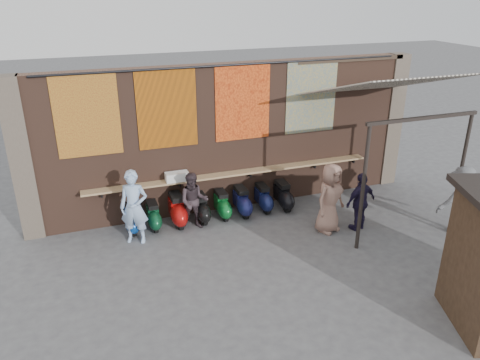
{
  "coord_description": "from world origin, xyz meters",
  "views": [
    {
      "loc": [
        -3.82,
        -8.82,
        5.87
      ],
      "look_at": [
        -0.23,
        1.2,
        1.39
      ],
      "focal_mm": 35.0,
      "sensor_mm": 36.0,
      "label": 1
    }
  ],
  "objects_px": {
    "shelf_box": "(177,177)",
    "scooter_stool_0": "(132,219)",
    "scooter_stool_5": "(242,202)",
    "scooter_stool_6": "(263,198)",
    "scooter_stool_1": "(153,216)",
    "shopper_navy": "(361,202)",
    "scooter_stool_2": "(177,210)",
    "shopper_tan": "(330,198)",
    "scooter_stool_7": "(283,196)",
    "scooter_stool_3": "(201,208)",
    "scooter_stool_4": "(222,205)",
    "diner_left": "(134,207)",
    "shopper_grey": "(460,200)",
    "diner_right": "(194,201)"
  },
  "relations": [
    {
      "from": "shelf_box",
      "to": "scooter_stool_0",
      "type": "relative_size",
      "value": 0.8
    },
    {
      "from": "scooter_stool_5",
      "to": "scooter_stool_6",
      "type": "bearing_deg",
      "value": 5.55
    },
    {
      "from": "scooter_stool_1",
      "to": "shopper_navy",
      "type": "distance_m",
      "value": 5.3
    },
    {
      "from": "scooter_stool_0",
      "to": "scooter_stool_2",
      "type": "height_order",
      "value": "scooter_stool_2"
    },
    {
      "from": "scooter_stool_1",
      "to": "shopper_tan",
      "type": "height_order",
      "value": "shopper_tan"
    },
    {
      "from": "scooter_stool_1",
      "to": "scooter_stool_7",
      "type": "relative_size",
      "value": 0.91
    },
    {
      "from": "scooter_stool_3",
      "to": "scooter_stool_1",
      "type": "bearing_deg",
      "value": 178.95
    },
    {
      "from": "scooter_stool_5",
      "to": "shopper_navy",
      "type": "bearing_deg",
      "value": -34.7
    },
    {
      "from": "shelf_box",
      "to": "scooter_stool_4",
      "type": "relative_size",
      "value": 0.77
    },
    {
      "from": "scooter_stool_0",
      "to": "shelf_box",
      "type": "bearing_deg",
      "value": 11.95
    },
    {
      "from": "scooter_stool_7",
      "to": "diner_left",
      "type": "bearing_deg",
      "value": -173.68
    },
    {
      "from": "scooter_stool_0",
      "to": "shopper_grey",
      "type": "xyz_separation_m",
      "value": [
        7.76,
        -2.79,
        0.54
      ]
    },
    {
      "from": "scooter_stool_0",
      "to": "scooter_stool_2",
      "type": "xyz_separation_m",
      "value": [
        1.18,
        -0.02,
        0.07
      ]
    },
    {
      "from": "shopper_tan",
      "to": "diner_right",
      "type": "bearing_deg",
      "value": 136.01
    },
    {
      "from": "scooter_stool_2",
      "to": "shopper_navy",
      "type": "bearing_deg",
      "value": -22.48
    },
    {
      "from": "scooter_stool_7",
      "to": "shelf_box",
      "type": "bearing_deg",
      "value": 173.24
    },
    {
      "from": "scooter_stool_3",
      "to": "diner_left",
      "type": "xyz_separation_m",
      "value": [
        -1.78,
        -0.5,
        0.56
      ]
    },
    {
      "from": "scooter_stool_6",
      "to": "scooter_stool_5",
      "type": "bearing_deg",
      "value": -174.45
    },
    {
      "from": "scooter_stool_7",
      "to": "shopper_navy",
      "type": "height_order",
      "value": "shopper_navy"
    },
    {
      "from": "scooter_stool_1",
      "to": "scooter_stool_6",
      "type": "height_order",
      "value": "scooter_stool_6"
    },
    {
      "from": "scooter_stool_5",
      "to": "shopper_tan",
      "type": "xyz_separation_m",
      "value": [
        1.77,
        -1.58,
        0.52
      ]
    },
    {
      "from": "scooter_stool_7",
      "to": "diner_left",
      "type": "height_order",
      "value": "diner_left"
    },
    {
      "from": "scooter_stool_6",
      "to": "shelf_box",
      "type": "bearing_deg",
      "value": 173.75
    },
    {
      "from": "scooter_stool_5",
      "to": "shopper_grey",
      "type": "xyz_separation_m",
      "value": [
        4.8,
        -2.74,
        0.5
      ]
    },
    {
      "from": "diner_left",
      "to": "scooter_stool_4",
      "type": "bearing_deg",
      "value": 34.89
    },
    {
      "from": "scooter_stool_2",
      "to": "shopper_navy",
      "type": "xyz_separation_m",
      "value": [
        4.34,
        -1.8,
        0.36
      ]
    },
    {
      "from": "shelf_box",
      "to": "shopper_navy",
      "type": "xyz_separation_m",
      "value": [
        4.24,
        -2.09,
        -0.47
      ]
    },
    {
      "from": "scooter_stool_0",
      "to": "diner_left",
      "type": "height_order",
      "value": "diner_left"
    },
    {
      "from": "scooter_stool_2",
      "to": "scooter_stool_4",
      "type": "height_order",
      "value": "scooter_stool_2"
    },
    {
      "from": "scooter_stool_1",
      "to": "scooter_stool_3",
      "type": "bearing_deg",
      "value": -1.05
    },
    {
      "from": "shopper_grey",
      "to": "scooter_stool_0",
      "type": "bearing_deg",
      "value": -8.62
    },
    {
      "from": "scooter_stool_1",
      "to": "shopper_tan",
      "type": "xyz_separation_m",
      "value": [
        4.18,
        -1.61,
        0.56
      ]
    },
    {
      "from": "scooter_stool_6",
      "to": "diner_right",
      "type": "height_order",
      "value": "diner_right"
    },
    {
      "from": "shopper_grey",
      "to": "shopper_tan",
      "type": "relative_size",
      "value": 0.98
    },
    {
      "from": "scooter_stool_1",
      "to": "diner_left",
      "type": "distance_m",
      "value": 0.93
    },
    {
      "from": "scooter_stool_6",
      "to": "diner_left",
      "type": "xyz_separation_m",
      "value": [
        -3.57,
        -0.55,
        0.56
      ]
    },
    {
      "from": "scooter_stool_0",
      "to": "scooter_stool_1",
      "type": "height_order",
      "value": "same"
    },
    {
      "from": "scooter_stool_4",
      "to": "diner_right",
      "type": "bearing_deg",
      "value": -158.14
    },
    {
      "from": "scooter_stool_2",
      "to": "shelf_box",
      "type": "bearing_deg",
      "value": 70.77
    },
    {
      "from": "shelf_box",
      "to": "shopper_tan",
      "type": "bearing_deg",
      "value": -28.75
    },
    {
      "from": "shopper_navy",
      "to": "shopper_tan",
      "type": "height_order",
      "value": "shopper_tan"
    },
    {
      "from": "scooter_stool_3",
      "to": "diner_right",
      "type": "xyz_separation_m",
      "value": [
        -0.27,
        -0.33,
        0.39
      ]
    },
    {
      "from": "shelf_box",
      "to": "scooter_stool_4",
      "type": "xyz_separation_m",
      "value": [
        1.13,
        -0.29,
        -0.87
      ]
    },
    {
      "from": "shelf_box",
      "to": "shopper_grey",
      "type": "distance_m",
      "value": 7.18
    },
    {
      "from": "scooter_stool_5",
      "to": "scooter_stool_7",
      "type": "bearing_deg",
      "value": -1.17
    },
    {
      "from": "scooter_stool_5",
      "to": "scooter_stool_7",
      "type": "relative_size",
      "value": 1.0
    },
    {
      "from": "scooter_stool_5",
      "to": "diner_right",
      "type": "height_order",
      "value": "diner_right"
    },
    {
      "from": "shelf_box",
      "to": "scooter_stool_5",
      "type": "bearing_deg",
      "value": -10.73
    },
    {
      "from": "scooter_stool_0",
      "to": "shopper_tan",
      "type": "height_order",
      "value": "shopper_tan"
    },
    {
      "from": "scooter_stool_4",
      "to": "shopper_tan",
      "type": "xyz_separation_m",
      "value": [
        2.33,
        -1.61,
        0.54
      ]
    }
  ]
}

